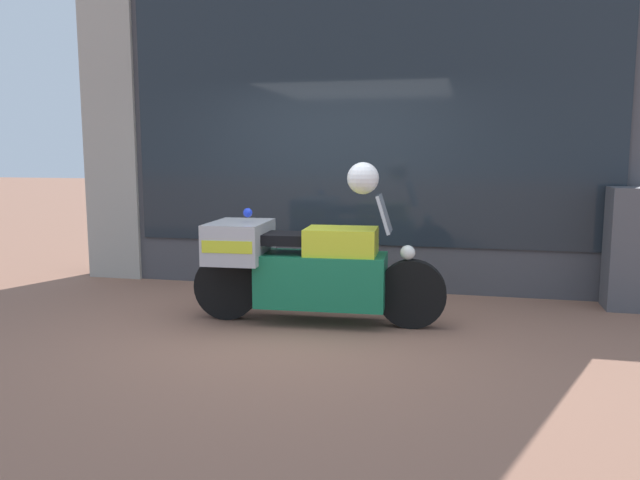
% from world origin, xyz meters
% --- Properties ---
extents(ground_plane, '(60.00, 60.00, 0.00)m').
position_xyz_m(ground_plane, '(0.00, 0.00, 0.00)').
color(ground_plane, '#8E604C').
extents(shop_building, '(6.62, 0.55, 4.09)m').
position_xyz_m(shop_building, '(-0.36, 2.00, 2.05)').
color(shop_building, '#424247').
rests_on(shop_building, ground).
extents(window_display, '(5.44, 0.30, 2.13)m').
position_xyz_m(window_display, '(0.29, 2.03, 0.50)').
color(window_display, slate).
rests_on(window_display, ground).
extents(paramedic_motorcycle, '(2.44, 0.80, 1.25)m').
position_xyz_m(paramedic_motorcycle, '(-0.01, 0.25, 0.56)').
color(paramedic_motorcycle, black).
rests_on(paramedic_motorcycle, ground).
extents(white_helmet, '(0.30, 0.30, 0.30)m').
position_xyz_m(white_helmet, '(0.57, 0.28, 1.39)').
color(white_helmet, white).
rests_on(white_helmet, paramedic_motorcycle).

